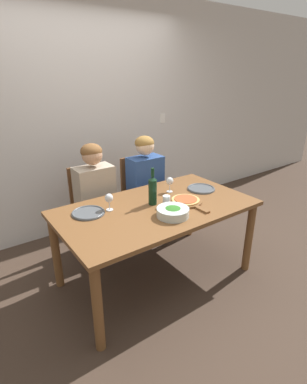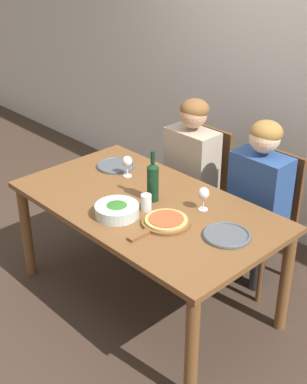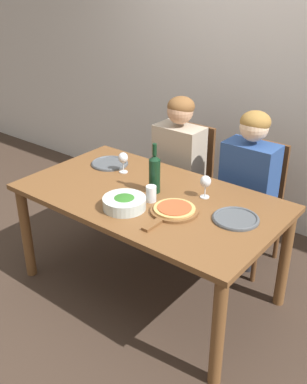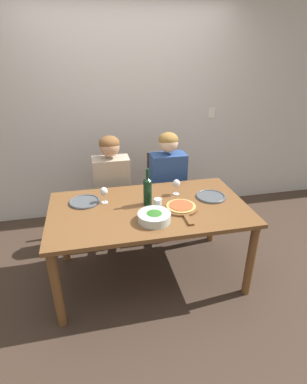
{
  "view_description": "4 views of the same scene",
  "coord_description": "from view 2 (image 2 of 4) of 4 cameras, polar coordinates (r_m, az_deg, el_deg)",
  "views": [
    {
      "loc": [
        -1.41,
        -1.92,
        1.85
      ],
      "look_at": [
        0.08,
        0.16,
        0.81
      ],
      "focal_mm": 28.0,
      "sensor_mm": 36.0,
      "label": 1
    },
    {
      "loc": [
        2.17,
        -1.99,
        2.36
      ],
      "look_at": [
        0.02,
        0.05,
        0.82
      ],
      "focal_mm": 50.0,
      "sensor_mm": 36.0,
      "label": 2
    },
    {
      "loc": [
        1.63,
        -2.02,
        2.06
      ],
      "look_at": [
        0.06,
        -0.02,
        0.8
      ],
      "focal_mm": 42.0,
      "sensor_mm": 36.0,
      "label": 3
    },
    {
      "loc": [
        -0.45,
        -2.24,
        2.0
      ],
      "look_at": [
        0.03,
        -0.03,
        0.91
      ],
      "focal_mm": 28.0,
      "sensor_mm": 36.0,
      "label": 4
    }
  ],
  "objects": [
    {
      "name": "dinner_plate_right",
      "position": [
        3.04,
        7.82,
        -4.57
      ],
      "size": [
        0.28,
        0.28,
        0.02
      ],
      "color": "#4C5156",
      "rests_on": "dining_table"
    },
    {
      "name": "ground_plane",
      "position": [
        3.77,
        -0.72,
        -11.2
      ],
      "size": [
        40.0,
        40.0,
        0.0
      ],
      "primitive_type": "plane",
      "color": "#3D2D23"
    },
    {
      "name": "chair_right",
      "position": [
        3.81,
        11.82,
        -2.37
      ],
      "size": [
        0.42,
        0.42,
        0.94
      ],
      "color": "brown",
      "rests_on": "ground"
    },
    {
      "name": "chair_left",
      "position": [
        4.14,
        4.93,
        0.68
      ],
      "size": [
        0.42,
        0.42,
        0.94
      ],
      "color": "brown",
      "rests_on": "ground"
    },
    {
      "name": "person_man",
      "position": [
        3.62,
        11.1,
        0.14
      ],
      "size": [
        0.47,
        0.51,
        1.21
      ],
      "color": "#28282D",
      "rests_on": "ground"
    },
    {
      "name": "person_woman",
      "position": [
        3.96,
        3.94,
        3.12
      ],
      "size": [
        0.47,
        0.51,
        1.21
      ],
      "color": "#28282D",
      "rests_on": "ground"
    },
    {
      "name": "pizza_on_board",
      "position": [
        3.12,
        1.25,
        -3.18
      ],
      "size": [
        0.29,
        0.43,
        0.04
      ],
      "color": "brown",
      "rests_on": "dining_table"
    },
    {
      "name": "wine_glass_right",
      "position": [
        3.24,
        5.36,
        -0.27
      ],
      "size": [
        0.07,
        0.07,
        0.15
      ],
      "color": "silver",
      "rests_on": "dining_table"
    },
    {
      "name": "wine_bottle",
      "position": [
        3.32,
        -0.09,
        1.21
      ],
      "size": [
        0.07,
        0.07,
        0.34
      ],
      "color": "black",
      "rests_on": "dining_table"
    },
    {
      "name": "dinner_plate_left",
      "position": [
        3.84,
        -4.04,
        2.84
      ],
      "size": [
        0.28,
        0.28,
        0.02
      ],
      "color": "#4C5156",
      "rests_on": "dining_table"
    },
    {
      "name": "wine_glass_left",
      "position": [
        3.65,
        -2.82,
        3.17
      ],
      "size": [
        0.07,
        0.07,
        0.15
      ],
      "color": "silver",
      "rests_on": "dining_table"
    },
    {
      "name": "broccoli_bowl",
      "position": [
        3.2,
        -3.92,
        -1.94
      ],
      "size": [
        0.27,
        0.27,
        0.08
      ],
      "color": "silver",
      "rests_on": "dining_table"
    },
    {
      "name": "dining_table",
      "position": [
        3.4,
        -0.78,
        -2.57
      ],
      "size": [
        1.72,
        0.96,
        0.75
      ],
      "color": "brown",
      "rests_on": "ground"
    },
    {
      "name": "back_wall",
      "position": [
        4.14,
        13.86,
        12.68
      ],
      "size": [
        10.0,
        0.06,
        2.7
      ],
      "color": "silver",
      "rests_on": "ground"
    },
    {
      "name": "water_tumbler",
      "position": [
        3.25,
        -0.78,
        -1.12
      ],
      "size": [
        0.07,
        0.07,
        0.1
      ],
      "color": "silver",
      "rests_on": "dining_table"
    }
  ]
}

